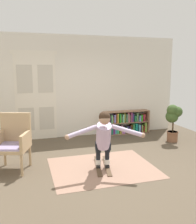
# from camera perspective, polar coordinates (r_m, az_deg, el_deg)

# --- Properties ---
(ground_plane) EXTENTS (7.20, 7.20, 0.00)m
(ground_plane) POSITION_cam_1_polar(r_m,az_deg,el_deg) (5.05, 2.41, -12.82)
(ground_plane) COLOR brown
(back_wall) EXTENTS (6.00, 0.10, 2.90)m
(back_wall) POSITION_cam_1_polar(r_m,az_deg,el_deg) (7.18, -4.36, 5.88)
(back_wall) COLOR silver
(back_wall) RESTS_ON ground
(double_door) EXTENTS (1.22, 0.05, 2.45)m
(double_door) POSITION_cam_1_polar(r_m,az_deg,el_deg) (6.98, -14.24, 3.68)
(double_door) COLOR silver
(double_door) RESTS_ON ground
(rug) EXTENTS (2.05, 1.66, 0.01)m
(rug) POSITION_cam_1_polar(r_m,az_deg,el_deg) (5.06, 1.09, -12.74)
(rug) COLOR #97735F
(rug) RESTS_ON ground
(bookshelf) EXTENTS (1.43, 0.30, 0.70)m
(bookshelf) POSITION_cam_1_polar(r_m,az_deg,el_deg) (7.58, 6.48, -2.57)
(bookshelf) COLOR #8B654C
(bookshelf) RESTS_ON ground
(wicker_chair) EXTENTS (0.76, 0.76, 1.10)m
(wicker_chair) POSITION_cam_1_polar(r_m,az_deg,el_deg) (5.08, -19.11, -6.29)
(wicker_chair) COLOR tan
(wicker_chair) RESTS_ON ground
(potted_plant) EXTENTS (0.41, 0.41, 1.03)m
(potted_plant) POSITION_cam_1_polar(r_m,az_deg,el_deg) (6.85, 17.04, -1.35)
(potted_plant) COLOR brown
(potted_plant) RESTS_ON ground
(skis_pair) EXTENTS (0.45, 0.96, 0.07)m
(skis_pair) POSITION_cam_1_polar(r_m,az_deg,el_deg) (5.08, 1.05, -12.41)
(skis_pair) COLOR #503B28
(skis_pair) RESTS_ON rug
(person_skier) EXTENTS (1.43, 0.77, 1.13)m
(person_skier) POSITION_cam_1_polar(r_m,az_deg,el_deg) (4.67, 1.33, -5.46)
(person_skier) COLOR white
(person_skier) RESTS_ON skis_pair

